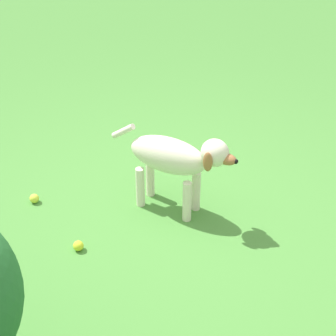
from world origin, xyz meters
The scene contains 4 objects.
ground centered at (0.00, 0.00, 0.00)m, with size 14.00×14.00×0.00m, color #478438.
dog centered at (-0.07, -0.24, 0.41)m, with size 0.91×0.29×0.62m.
tennis_ball_0 centered at (0.88, 0.04, 0.03)m, with size 0.07×0.07×0.07m, color #CFDE40.
tennis_ball_1 centered at (0.35, 0.37, 0.03)m, with size 0.07×0.07×0.07m, color #D2E130.
Camera 1 is at (-1.07, 2.54, 2.20)m, focal length 56.79 mm.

